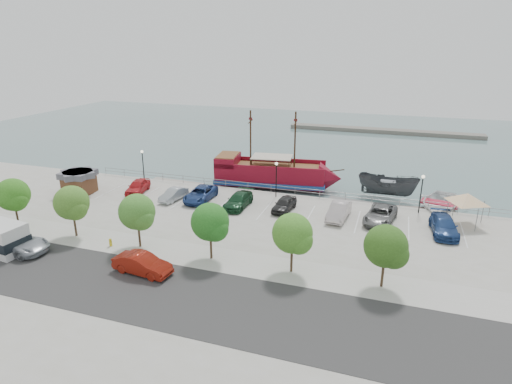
% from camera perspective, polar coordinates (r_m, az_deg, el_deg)
% --- Properties ---
extents(ground, '(160.00, 160.00, 0.00)m').
position_cam_1_polar(ground, '(45.58, 0.40, -4.49)').
color(ground, slate).
extents(land_slab, '(100.00, 58.00, 1.20)m').
position_cam_1_polar(land_slab, '(28.99, -13.46, -19.79)').
color(land_slab, '#9D988B').
rests_on(land_slab, ground).
extents(street, '(100.00, 8.00, 0.04)m').
position_cam_1_polar(street, '(32.09, -8.79, -13.81)').
color(street, '#333232').
rests_on(street, land_slab).
extents(sidewalk, '(100.00, 4.00, 0.05)m').
position_cam_1_polar(sidewalk, '(36.73, -4.52, -9.03)').
color(sidewalk, '#ADA8A1').
rests_on(sidewalk, land_slab).
extents(seawall_railing, '(50.00, 0.06, 1.00)m').
position_cam_1_polar(seawall_railing, '(51.99, 3.07, 0.37)').
color(seawall_railing, gray).
rests_on(seawall_railing, land_slab).
extents(far_shore, '(40.00, 3.00, 0.80)m').
position_cam_1_polar(far_shore, '(96.37, 16.58, 7.82)').
color(far_shore, '#676356').
rests_on(far_shore, ground).
extents(pirate_ship, '(17.07, 6.69, 10.64)m').
position_cam_1_polar(pirate_ship, '(56.77, 3.15, 2.30)').
color(pirate_ship, maroon).
rests_on(pirate_ship, ground).
extents(patrol_boat, '(7.80, 4.06, 2.87)m').
position_cam_1_polar(patrol_boat, '(55.22, 17.12, 0.56)').
color(patrol_boat, '#3F4246').
rests_on(patrol_boat, ground).
extents(speedboat, '(7.36, 9.01, 1.63)m').
position_cam_1_polar(speedboat, '(53.01, 23.25, -1.68)').
color(speedboat, white).
rests_on(speedboat, ground).
extents(dock_west, '(7.78, 2.60, 0.44)m').
position_cam_1_polar(dock_west, '(59.08, -10.63, 1.08)').
color(dock_west, gray).
rests_on(dock_west, ground).
extents(dock_mid, '(7.27, 2.99, 0.40)m').
position_cam_1_polar(dock_mid, '(52.25, 13.29, -1.59)').
color(dock_mid, slate).
rests_on(dock_mid, ground).
extents(dock_east, '(7.45, 3.27, 0.41)m').
position_cam_1_polar(dock_east, '(52.25, 21.28, -2.43)').
color(dock_east, gray).
rests_on(dock_east, ground).
extents(shed, '(3.59, 3.59, 2.80)m').
position_cam_1_polar(shed, '(55.89, -22.54, 1.29)').
color(shed, brown).
rests_on(shed, land_slab).
extents(canopy_tent, '(5.69, 5.69, 3.72)m').
position_cam_1_polar(canopy_tent, '(47.37, 26.44, -0.17)').
color(canopy_tent, slate).
rests_on(canopy_tent, land_slab).
extents(street_van, '(6.03, 2.90, 1.65)m').
position_cam_1_polar(street_van, '(43.13, -29.32, -5.94)').
color(street_van, '#9CA2AA').
rests_on(street_van, street).
extents(street_sedan, '(5.04, 2.20, 1.61)m').
position_cam_1_polar(street_sedan, '(35.55, -14.92, -9.26)').
color(street_sedan, maroon).
rests_on(street_sedan, street).
extents(fire_hydrant, '(0.27, 0.27, 0.78)m').
position_cam_1_polar(fire_hydrant, '(40.89, -18.83, -6.34)').
color(fire_hydrant, gold).
rests_on(fire_hydrant, sidewalk).
extents(lamp_post_left, '(0.36, 0.36, 4.28)m').
position_cam_1_polar(lamp_post_left, '(57.39, -14.87, 4.10)').
color(lamp_post_left, black).
rests_on(lamp_post_left, land_slab).
extents(lamp_post_mid, '(0.36, 0.36, 4.28)m').
position_cam_1_polar(lamp_post_mid, '(50.05, 2.72, 2.52)').
color(lamp_post_mid, black).
rests_on(lamp_post_mid, land_slab).
extents(lamp_post_right, '(0.36, 0.36, 4.28)m').
position_cam_1_polar(lamp_post_right, '(48.45, 21.24, 0.60)').
color(lamp_post_right, black).
rests_on(lamp_post_right, land_slab).
extents(tree_a, '(3.30, 3.20, 5.00)m').
position_cam_1_polar(tree_a, '(47.78, -29.61, -0.46)').
color(tree_a, '#473321').
rests_on(tree_a, sidewalk).
extents(tree_b, '(3.30, 3.20, 5.00)m').
position_cam_1_polar(tree_b, '(42.96, -23.27, -1.50)').
color(tree_b, '#473321').
rests_on(tree_b, sidewalk).
extents(tree_c, '(3.30, 3.20, 5.00)m').
position_cam_1_polar(tree_c, '(38.80, -15.46, -2.75)').
color(tree_c, '#473321').
rests_on(tree_c, sidewalk).
extents(tree_d, '(3.30, 3.20, 5.00)m').
position_cam_1_polar(tree_d, '(35.55, -5.98, -4.20)').
color(tree_d, '#473321').
rests_on(tree_d, sidewalk).
extents(tree_e, '(3.30, 3.20, 5.00)m').
position_cam_1_polar(tree_e, '(33.46, 5.08, -5.73)').
color(tree_e, '#473321').
rests_on(tree_e, sidewalk).
extents(tree_f, '(3.30, 3.20, 5.00)m').
position_cam_1_polar(tree_f, '(32.77, 17.15, -7.15)').
color(tree_f, '#473321').
rests_on(tree_f, sidewalk).
extents(parked_car_a, '(2.73, 4.94, 1.59)m').
position_cam_1_polar(parked_car_a, '(54.08, -15.48, 0.73)').
color(parked_car_a, red).
rests_on(parked_car_a, land_slab).
extents(parked_car_b, '(2.06, 4.28, 1.35)m').
position_cam_1_polar(parked_car_b, '(50.62, -10.94, -0.33)').
color(parked_car_b, '#AAB1B7').
rests_on(parked_car_b, land_slab).
extents(parked_car_c, '(2.73, 5.65, 1.55)m').
position_cam_1_polar(parked_car_c, '(50.00, -7.41, -0.26)').
color(parked_car_c, navy).
rests_on(parked_car_c, land_slab).
extents(parked_car_d, '(2.28, 5.26, 1.51)m').
position_cam_1_polar(parked_car_d, '(47.65, -2.36, -1.14)').
color(parked_car_d, '#163F23').
rests_on(parked_car_d, land_slab).
extents(parked_car_e, '(2.20, 4.52, 1.49)m').
position_cam_1_polar(parked_car_e, '(46.70, 3.80, -1.62)').
color(parked_car_e, '#252424').
rests_on(parked_car_e, land_slab).
extents(parked_car_f, '(2.17, 5.13, 1.65)m').
position_cam_1_polar(parked_car_f, '(45.36, 10.98, -2.49)').
color(parked_car_f, beige).
rests_on(parked_car_f, land_slab).
extents(parked_car_g, '(3.52, 6.08, 1.59)m').
position_cam_1_polar(parked_car_g, '(45.47, 16.25, -2.91)').
color(parked_car_g, slate).
rests_on(parked_car_g, land_slab).
extents(parked_car_h, '(2.71, 5.68, 1.60)m').
position_cam_1_polar(parked_car_h, '(44.92, 23.77, -4.12)').
color(parked_car_h, navy).
rests_on(parked_car_h, land_slab).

